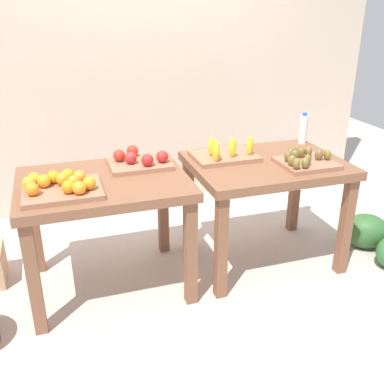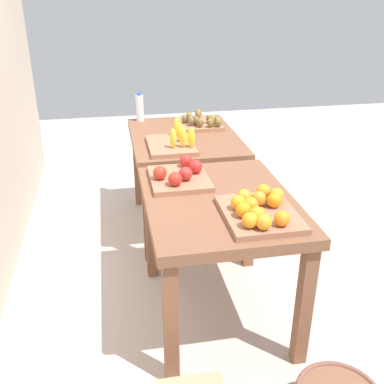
% 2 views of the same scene
% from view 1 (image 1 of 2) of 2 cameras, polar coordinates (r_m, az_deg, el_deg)
% --- Properties ---
extents(ground_plane, '(8.00, 8.00, 0.00)m').
position_cam_1_polar(ground_plane, '(3.23, -0.32, -10.10)').
color(ground_plane, beige).
extents(back_wall, '(4.40, 0.12, 3.00)m').
position_cam_1_polar(back_wall, '(4.02, -6.59, 19.16)').
color(back_wall, beige).
rests_on(back_wall, ground_plane).
extents(display_table_left, '(1.04, 0.80, 0.78)m').
position_cam_1_polar(display_table_left, '(2.81, -11.28, -0.56)').
color(display_table_left, brown).
rests_on(display_table_left, ground_plane).
extents(display_table_right, '(1.04, 0.80, 0.78)m').
position_cam_1_polar(display_table_right, '(3.12, 9.49, 2.00)').
color(display_table_right, brown).
rests_on(display_table_right, ground_plane).
extents(orange_bin, '(0.44, 0.36, 0.11)m').
position_cam_1_polar(orange_bin, '(2.61, -16.60, 0.76)').
color(orange_bin, '#9F694E').
rests_on(orange_bin, display_table_left).
extents(apple_bin, '(0.40, 0.34, 0.11)m').
position_cam_1_polar(apple_bin, '(2.96, -6.88, 4.05)').
color(apple_bin, '#9F694E').
rests_on(apple_bin, display_table_left).
extents(banana_crate, '(0.44, 0.32, 0.17)m').
position_cam_1_polar(banana_crate, '(3.07, 4.24, 4.91)').
color(banana_crate, '#9F694E').
rests_on(banana_crate, display_table_right).
extents(kiwi_bin, '(0.36, 0.32, 0.10)m').
position_cam_1_polar(kiwi_bin, '(3.03, 14.38, 3.97)').
color(kiwi_bin, '#9F694E').
rests_on(kiwi_bin, display_table_right).
extents(water_bottle, '(0.06, 0.06, 0.24)m').
position_cam_1_polar(water_bottle, '(3.52, 14.20, 7.90)').
color(water_bottle, silver).
rests_on(water_bottle, display_table_right).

